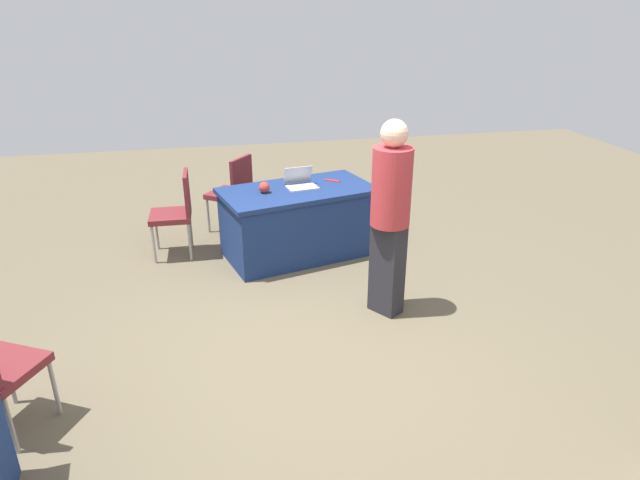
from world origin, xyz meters
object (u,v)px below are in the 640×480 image
Objects in this scene: table_foreground at (298,222)px; chair_by_pillar at (233,189)px; chair_aisle at (177,209)px; laptop_silver at (301,183)px; person_presenter at (390,210)px; yarn_ball at (264,187)px; scissors_red at (332,181)px.

table_foreground is 1.90× the size of chair_by_pillar.
chair_aisle is 2.64× the size of laptop_silver.
chair_by_pillar is 1.08m from laptop_silver.
person_presenter is at bearing -114.30° from chair_by_pillar.
chair_aisle is 1.00× the size of chair_by_pillar.
table_foreground is 0.43m from laptop_silver.
yarn_ball reaches higher than scissors_red.
person_presenter is at bearing 124.60° from yarn_ball.
chair_by_pillar is 2.59m from person_presenter.
table_foreground is 1.01× the size of person_presenter.
table_foreground is at bearing 168.52° from person_presenter.
scissors_red is at bearing -168.35° from laptop_silver.
chair_aisle is at bearing 169.17° from chair_by_pillar.
chair_aisle reaches higher than chair_by_pillar.
yarn_ball is 0.65× the size of scissors_red.
chair_by_pillar reaches higher than table_foreground.
yarn_ball is at bearing 9.85° from table_foreground.
scissors_red reaches higher than table_foreground.
chair_by_pillar is (0.64, -0.85, 0.15)m from table_foreground.
chair_aisle is 0.88m from chair_by_pillar.
chair_aisle is at bearing -19.44° from yarn_ball.
chair_by_pillar is 1.28m from scissors_red.
table_foreground is 0.57m from yarn_ball.
person_presenter is at bearing 100.68° from laptop_silver.
laptop_silver is at bearing -164.02° from yarn_ball.
person_presenter is (-1.20, 2.25, 0.45)m from chair_by_pillar.
table_foreground is 1.89× the size of chair_aisle.
person_presenter is at bearing 111.85° from table_foreground.
table_foreground is 9.90× the size of scissors_red.
person_presenter is 1.64m from yarn_ball.
chair_by_pillar reaches higher than scissors_red.
person_presenter reaches higher than scissors_red.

